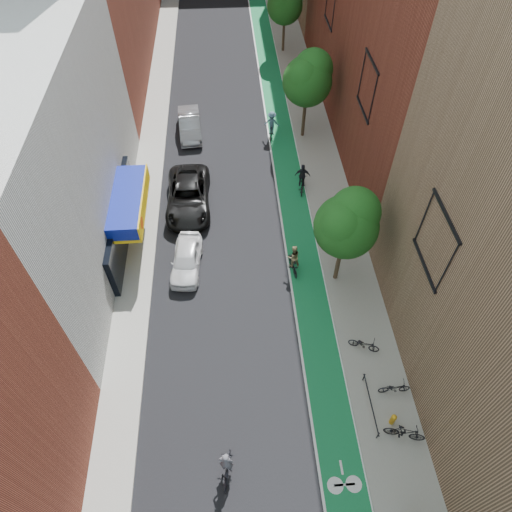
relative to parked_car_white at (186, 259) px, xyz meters
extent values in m
plane|color=black|center=(3.00, -11.51, -0.69)|extent=(160.00, 160.00, 0.00)
cube|color=#136D39|center=(7.00, 14.49, -0.69)|extent=(2.00, 68.00, 0.01)
cube|color=gray|center=(-3.00, 14.49, -0.62)|extent=(2.00, 68.00, 0.15)
cube|color=gray|center=(9.50, 14.49, -0.62)|extent=(3.00, 68.00, 0.15)
cube|color=silver|center=(-8.00, 2.49, 5.31)|extent=(8.00, 20.00, 12.00)
cylinder|color=#332619|center=(8.60, -1.51, 0.96)|extent=(0.24, 0.24, 3.30)
sphere|color=#124515|center=(8.60, -1.51, 3.69)|extent=(3.36, 3.36, 3.36)
sphere|color=#124515|center=(9.00, -1.21, 4.41)|extent=(2.64, 2.64, 2.64)
sphere|color=#124515|center=(8.30, -1.81, 4.17)|extent=(2.40, 2.40, 2.40)
cylinder|color=#332619|center=(8.60, 12.49, 1.04)|extent=(0.24, 0.24, 3.47)
sphere|color=#124515|center=(8.60, 12.49, 3.91)|extent=(3.53, 3.53, 3.53)
sphere|color=#124515|center=(9.00, 12.79, 4.66)|extent=(2.77, 2.77, 2.77)
sphere|color=#124515|center=(8.30, 12.19, 4.41)|extent=(2.52, 2.52, 2.52)
cylinder|color=#332619|center=(8.60, 26.49, 0.90)|extent=(0.24, 0.24, 3.19)
sphere|color=#124515|center=(8.60, 26.49, 3.54)|extent=(3.25, 3.25, 3.25)
sphere|color=#124515|center=(8.30, 26.19, 4.01)|extent=(2.32, 2.32, 2.32)
imported|color=white|center=(0.00, 0.00, 0.00)|extent=(1.99, 4.19, 1.39)
imported|color=black|center=(0.00, 5.31, 0.14)|extent=(2.78, 6.02, 1.67)
imported|color=gray|center=(-0.10, 13.57, 0.07)|extent=(1.97, 4.74, 1.53)
imported|color=black|center=(2.02, -11.66, -0.23)|extent=(0.90, 1.85, 0.93)
imported|color=#56555E|center=(2.02, -11.56, 0.50)|extent=(0.67, 0.50, 1.68)
imported|color=black|center=(6.21, -0.68, -0.18)|extent=(0.74, 1.75, 1.02)
imported|color=#8D7C52|center=(6.21, -0.58, 0.44)|extent=(0.85, 0.71, 1.57)
imported|color=black|center=(7.70, 6.29, -0.24)|extent=(0.89, 1.81, 0.91)
imported|color=black|center=(7.70, 6.39, 0.53)|extent=(1.08, 0.60, 1.74)
imported|color=black|center=(6.20, 12.60, -0.17)|extent=(0.88, 1.81, 1.05)
imported|color=#3D5D6F|center=(6.20, 12.70, 0.54)|extent=(1.27, 0.91, 1.77)
imported|color=black|center=(10.10, -8.60, -0.14)|extent=(1.55, 0.54, 0.81)
imported|color=black|center=(9.96, -10.75, 0.01)|extent=(1.91, 1.05, 1.11)
imported|color=black|center=(9.18, -6.19, -0.12)|extent=(1.68, 1.12, 0.84)
cylinder|color=gold|center=(9.65, -10.06, -0.27)|extent=(0.24, 0.24, 0.55)
sphere|color=gold|center=(9.65, -10.06, 0.07)|extent=(0.26, 0.26, 0.26)
camera|label=1|loc=(2.86, -17.29, 20.53)|focal=32.00mm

